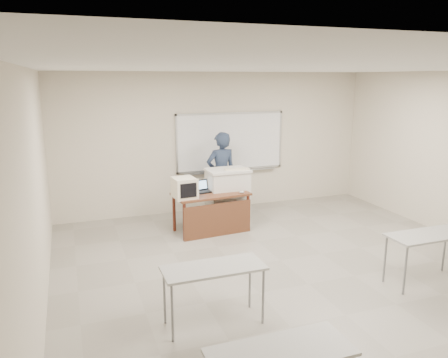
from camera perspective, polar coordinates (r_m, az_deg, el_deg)
name	(u,v)px	position (r m, az deg, el deg)	size (l,w,h in m)	color
floor	(309,284)	(6.53, 11.01, -13.36)	(7.00, 8.00, 0.01)	gray
whiteboard	(231,142)	(9.67, 0.86, 4.79)	(2.48, 0.10, 1.31)	white
student_desks	(374,281)	(5.25, 19.05, -12.53)	(4.40, 2.20, 0.73)	gray
instructor_desk	(213,205)	(8.20, -1.47, -3.46)	(1.40, 0.70, 0.75)	brown
podium	(228,197)	(8.61, 0.46, -2.41)	(0.81, 0.59, 1.14)	silver
crt_monitor	(184,188)	(7.94, -5.22, -1.15)	(0.40, 0.45, 0.38)	beige
laptop	(203,189)	(8.35, -2.71, -1.30)	(0.29, 0.27, 0.22)	black
mouse	(242,192)	(8.25, 2.35, -1.72)	(0.10, 0.07, 0.04)	#B3B6BC
keyboard	(237,169)	(8.42, 1.71, 1.29)	(0.47, 0.16, 0.03)	beige
presenter	(221,175)	(9.14, -0.38, 0.58)	(0.65, 0.43, 1.79)	black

